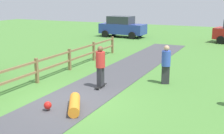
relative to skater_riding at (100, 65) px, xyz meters
The scene contains 7 objects.
ground_plane 2.07m from the skater_riding, 97.11° to the right, with size 60.00×60.00×0.00m, color #4C8438.
asphalt_path 2.06m from the skater_riding, 97.11° to the right, with size 2.40×28.00×0.02m, color #47474C.
wooden_fence 3.37m from the skater_riding, 147.40° to the right, with size 0.12×18.12×1.10m.
skater_riding is the anchor object (origin of this frame).
skater_fallen 2.70m from the skater_riding, 83.91° to the right, with size 1.41×1.47×0.36m.
bystander_blue 2.83m from the skater_riding, 37.73° to the left, with size 0.49×0.49×1.67m.
parked_car_blue 15.82m from the skater_riding, 110.02° to the left, with size 4.27×2.15×1.92m.
Camera 1 is at (5.59, -8.52, 3.66)m, focal length 47.46 mm.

